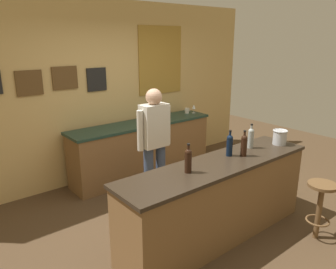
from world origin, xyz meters
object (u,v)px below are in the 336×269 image
Objects in this scene: wine_glass_b at (194,107)px; coffee_mug at (187,111)px; wine_bottle_d at (251,137)px; wine_glass_a at (146,117)px; wine_bottle_a at (188,160)px; wine_bottle_b at (230,144)px; ice_bucket at (280,137)px; bar_stool at (320,202)px; wine_bottle_c at (244,145)px; bartender at (154,141)px.

wine_glass_b is 0.14m from coffee_mug.
wine_bottle_d is at bearing -110.98° from coffee_mug.
wine_bottle_a is at bearing -113.86° from wine_glass_a.
wine_bottle_b is at bearing -120.37° from coffee_mug.
wine_bottle_a is at bearing 177.63° from ice_bucket.
bar_stool is at bearing -76.20° from wine_bottle_d.
wine_bottle_c is at bearing 125.07° from bar_stool.
bartender reaches higher than wine_bottle_d.
bartender is 12.96× the size of coffee_mug.
bartender reaches higher than coffee_mug.
wine_glass_a is at bearing 99.68° from bar_stool.
wine_glass_b is at bearing 77.32° from ice_bucket.
wine_glass_a is (-0.66, 2.01, -0.01)m from ice_bucket.
wine_bottle_d is (0.77, -0.94, 0.12)m from bartender.
wine_glass_b is (1.99, 2.02, -0.05)m from wine_bottle_a.
wine_bottle_c is at bearing -3.17° from wine_bottle_a.
wine_bottle_d reaches higher than bar_stool.
wine_bottle_d is (0.30, 0.13, 0.00)m from wine_bottle_c.
ice_bucket is 1.21× the size of wine_glass_b.
wine_bottle_d is at bearing 160.07° from ice_bucket.
bartender is 10.45× the size of wine_glass_b.
wine_bottle_c is 1.00× the size of wine_bottle_d.
wine_bottle_b reaches higher than ice_bucket.
wine_bottle_a is (-0.34, -1.02, 0.12)m from bartender.
bartender is 5.29× the size of wine_bottle_d.
bar_stool is at bearing -105.62° from ice_bucket.
wine_bottle_b is at bearing 171.40° from ice_bucket.
bar_stool is 3.62× the size of ice_bucket.
wine_bottle_d is (-0.21, 0.85, 0.60)m from bar_stool.
coffee_mug is at bearing 34.60° from bartender.
wine_bottle_d is at bearing -114.27° from wine_glass_b.
wine_bottle_d is 1.63× the size of ice_bucket.
wine_bottle_b is at bearing 5.05° from wine_bottle_a.
wine_glass_a is at bearing 97.78° from wine_bottle_d.
wine_bottle_d is 1.88m from wine_glass_a.
ice_bucket is (0.82, -0.12, -0.04)m from wine_bottle_b.
wine_glass_a is (-0.46, 2.71, 0.55)m from bar_stool.
bartender is 1.09m from wine_bottle_a.
coffee_mug is (0.56, 2.85, 0.49)m from bar_stool.
wine_bottle_a is 0.70m from wine_bottle_b.
wine_bottle_a is 1.12m from wine_bottle_d.
bar_stool is at bearing -80.32° from wine_glass_a.
wine_glass_a is 1.24× the size of coffee_mug.
bartender is at bearing -119.32° from wine_glass_a.
wine_bottle_c is at bearing -40.97° from wine_bottle_b.
wine_bottle_a is at bearing -134.59° from wine_glass_b.
wine_bottle_b reaches higher than wine_glass_b.
wine_glass_b reaches higher than coffee_mug.
wine_bottle_d is at bearing 4.28° from wine_bottle_a.
wine_bottle_c reaches higher than ice_bucket.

